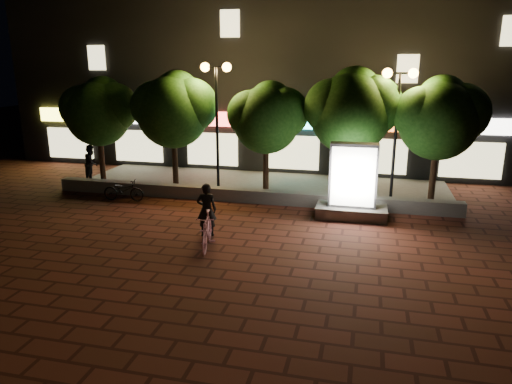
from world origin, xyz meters
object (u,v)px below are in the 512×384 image
(street_lamp_left, at_px, (216,94))
(pedestrian, at_px, (92,163))
(tree_left, at_px, (174,107))
(ad_kiosk, at_px, (353,188))
(tree_mid, at_px, (268,115))
(street_lamp_right, at_px, (398,101))
(rider, at_px, (207,210))
(scooter_parked, at_px, (124,190))
(tree_right, at_px, (352,108))
(tree_far_left, at_px, (99,109))
(scooter_pink, at_px, (207,231))
(tree_far_right, at_px, (440,116))

(street_lamp_left, relative_size, pedestrian, 3.13)
(tree_left, height_order, ad_kiosk, tree_left)
(tree_mid, height_order, ad_kiosk, tree_mid)
(tree_left, bearing_deg, street_lamp_left, -7.70)
(street_lamp_right, relative_size, rider, 2.95)
(ad_kiosk, xyz_separation_m, scooter_parked, (-8.77, 0.02, -0.63))
(tree_mid, height_order, scooter_parked, tree_mid)
(tree_left, distance_m, tree_right, 7.30)
(tree_right, distance_m, ad_kiosk, 3.54)
(tree_right, bearing_deg, scooter_parked, -163.90)
(tree_left, relative_size, rider, 2.90)
(tree_right, relative_size, ad_kiosk, 1.93)
(tree_mid, distance_m, scooter_parked, 6.42)
(tree_far_left, bearing_deg, scooter_pink, -41.98)
(tree_far_left, relative_size, tree_right, 0.91)
(tree_far_left, height_order, tree_mid, tree_far_left)
(tree_far_left, distance_m, tree_left, 3.51)
(street_lamp_left, bearing_deg, scooter_pink, -75.11)
(street_lamp_left, bearing_deg, ad_kiosk, -21.65)
(tree_right, height_order, scooter_parked, tree_right)
(tree_far_left, xyz_separation_m, street_lamp_left, (5.45, -0.26, 0.74))
(scooter_parked, bearing_deg, tree_far_right, -82.53)
(tree_right, distance_m, rider, 7.27)
(tree_left, height_order, rider, tree_left)
(rider, height_order, scooter_parked, rider)
(tree_left, relative_size, tree_mid, 1.09)
(tree_far_right, xyz_separation_m, scooter_parked, (-11.73, -2.46, -2.94))
(rider, bearing_deg, scooter_pink, 96.69)
(tree_far_right, relative_size, scooter_parked, 2.89)
(street_lamp_right, bearing_deg, rider, -138.32)
(tree_far_right, height_order, rider, tree_far_right)
(tree_far_left, bearing_deg, street_lamp_left, -2.76)
(street_lamp_right, height_order, scooter_parked, street_lamp_right)
(ad_kiosk, bearing_deg, scooter_pink, -135.67)
(ad_kiosk, bearing_deg, tree_left, 161.77)
(ad_kiosk, height_order, rider, ad_kiosk)
(tree_far_left, bearing_deg, scooter_parked, -47.35)
(street_lamp_left, height_order, scooter_parked, street_lamp_left)
(tree_far_right, distance_m, scooter_parked, 12.34)
(scooter_parked, bearing_deg, tree_far_left, 38.26)
(scooter_pink, bearing_deg, tree_far_right, 30.86)
(tree_far_right, distance_m, pedestrian, 14.76)
(ad_kiosk, relative_size, scooter_pink, 1.46)
(street_lamp_right, distance_m, scooter_parked, 10.97)
(tree_mid, xyz_separation_m, street_lamp_right, (4.95, -0.26, 0.68))
(tree_mid, bearing_deg, street_lamp_left, -172.69)
(tree_far_left, bearing_deg, ad_kiosk, -12.67)
(street_lamp_left, bearing_deg, tree_right, 2.81)
(tree_far_left, xyz_separation_m, street_lamp_right, (12.45, -0.26, 0.60))
(rider, bearing_deg, tree_mid, -110.94)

